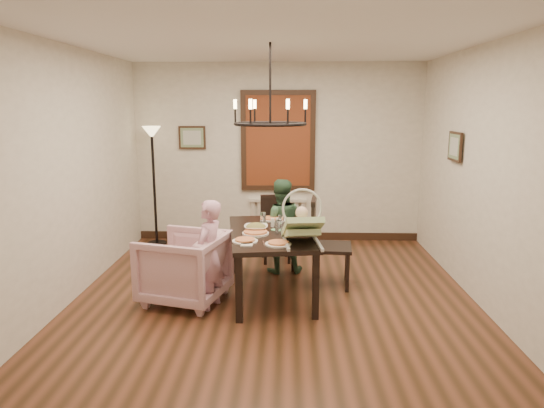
# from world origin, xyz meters

# --- Properties ---
(room_shell) EXTENTS (4.51, 5.00, 2.81)m
(room_shell) POSITION_xyz_m (0.00, 0.37, 1.40)
(room_shell) COLOR brown
(room_shell) RESTS_ON ground
(dining_table) EXTENTS (1.10, 1.70, 0.75)m
(dining_table) POSITION_xyz_m (-0.04, 0.18, 0.66)
(dining_table) COLOR black
(dining_table) RESTS_ON room_shell
(chair_far) EXTENTS (0.45, 0.45, 0.92)m
(chair_far) POSITION_xyz_m (-0.01, 1.39, 0.46)
(chair_far) COLOR black
(chair_far) RESTS_ON room_shell
(chair_right) EXTENTS (0.52, 0.52, 1.09)m
(chair_right) POSITION_xyz_m (0.68, 0.46, 0.54)
(chair_right) COLOR black
(chair_right) RESTS_ON room_shell
(armchair) EXTENTS (1.05, 1.04, 0.78)m
(armchair) POSITION_xyz_m (-0.99, -0.07, 0.39)
(armchair) COLOR #D2A1B4
(armchair) RESTS_ON room_shell
(elderly_woman) EXTENTS (0.33, 0.41, 0.98)m
(elderly_woman) POSITION_xyz_m (-0.68, -0.23, 0.49)
(elderly_woman) COLOR #D697B1
(elderly_woman) RESTS_ON room_shell
(seated_man) EXTENTS (0.53, 0.43, 1.02)m
(seated_man) POSITION_xyz_m (0.06, 0.94, 0.51)
(seated_man) COLOR #355A3E
(seated_man) RESTS_ON room_shell
(baby_bouncer) EXTENTS (0.50, 0.65, 0.40)m
(baby_bouncer) POSITION_xyz_m (0.30, -0.33, 0.94)
(baby_bouncer) COLOR #AAC98B
(baby_bouncer) RESTS_ON dining_table
(salad_bowl) EXTENTS (0.33, 0.33, 0.08)m
(salad_bowl) POSITION_xyz_m (-0.21, 0.18, 0.79)
(salad_bowl) COLOR white
(salad_bowl) RESTS_ON dining_table
(pizza_platter) EXTENTS (0.30, 0.30, 0.04)m
(pizza_platter) POSITION_xyz_m (-0.20, 0.03, 0.77)
(pizza_platter) COLOR tan
(pizza_platter) RESTS_ON dining_table
(drinking_glass) EXTENTS (0.08, 0.08, 0.15)m
(drinking_glass) POSITION_xyz_m (0.05, 0.08, 0.82)
(drinking_glass) COLOR silver
(drinking_glass) RESTS_ON dining_table
(window_blinds) EXTENTS (1.00, 0.03, 1.40)m
(window_blinds) POSITION_xyz_m (0.00, 2.46, 1.60)
(window_blinds) COLOR maroon
(window_blinds) RESTS_ON room_shell
(radiator) EXTENTS (0.92, 0.12, 0.62)m
(radiator) POSITION_xyz_m (0.00, 2.48, 0.35)
(radiator) COLOR silver
(radiator) RESTS_ON room_shell
(picture_back) EXTENTS (0.42, 0.03, 0.36)m
(picture_back) POSITION_xyz_m (-1.35, 2.47, 1.65)
(picture_back) COLOR black
(picture_back) RESTS_ON room_shell
(picture_right) EXTENTS (0.03, 0.42, 0.36)m
(picture_right) POSITION_xyz_m (2.21, 0.90, 1.65)
(picture_right) COLOR black
(picture_right) RESTS_ON room_shell
(floor_lamp) EXTENTS (0.30, 0.30, 1.80)m
(floor_lamp) POSITION_xyz_m (-1.90, 2.15, 0.90)
(floor_lamp) COLOR black
(floor_lamp) RESTS_ON room_shell
(chandelier) EXTENTS (0.80, 0.80, 0.04)m
(chandelier) POSITION_xyz_m (-0.04, 0.18, 1.95)
(chandelier) COLOR black
(chandelier) RESTS_ON room_shell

